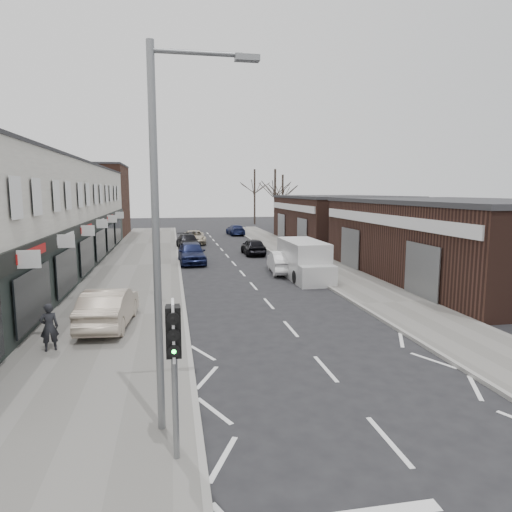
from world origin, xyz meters
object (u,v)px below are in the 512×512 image
traffic_light (174,344)px  parked_car_left_b (188,242)px  parked_car_left_a (192,253)px  parked_car_right_b (253,247)px  white_van (304,261)px  parked_car_right_c (236,230)px  parked_car_right_a (282,262)px  warning_sign (156,254)px  street_lamp (164,221)px  sedan_on_pavement (109,307)px  pedestrian (49,327)px  parked_car_left_c (194,237)px

traffic_light → parked_car_left_b: 33.03m
parked_car_left_a → parked_car_right_b: 6.35m
traffic_light → white_van: (7.80, 17.78, -1.35)m
traffic_light → parked_car_right_c: bearing=80.6°
traffic_light → parked_car_right_a: traffic_light is taller
traffic_light → parked_car_right_a: bearing=70.6°
warning_sign → white_van: bearing=23.7°
white_van → parked_car_right_c: size_ratio=1.36×
street_lamp → parked_car_right_c: bearing=80.1°
parked_car_right_c → traffic_light: bearing=76.9°
traffic_light → parked_car_right_b: bearing=76.9°
parked_car_left_b → parked_car_right_c: parked_car_left_b is taller
parked_car_left_a → parked_car_left_b: (0.05, 8.35, -0.12)m
parked_car_left_b → parked_car_left_a: bearing=-94.8°
parked_car_left_a → parked_car_right_c: size_ratio=1.09×
warning_sign → parked_car_left_b: warning_sign is taller
warning_sign → parked_car_right_a: warning_sign is taller
sedan_on_pavement → parked_car_right_c: bearing=-100.8°
street_lamp → parked_car_left_a: 23.75m
traffic_light → street_lamp: street_lamp is taller
traffic_light → sedan_on_pavement: traffic_light is taller
street_lamp → parked_car_right_c: street_lamp is taller
warning_sign → parked_car_right_c: size_ratio=0.63×
pedestrian → parked_car_left_b: bearing=-120.3°
pedestrian → street_lamp: bearing=105.5°
warning_sign → sedan_on_pavement: (-1.64, -4.75, -1.34)m
warning_sign → parked_car_right_b: size_ratio=0.68×
parked_car_left_b → parked_car_right_a: 14.33m
parked_car_left_b → parked_car_right_b: (5.14, -4.69, 0.01)m
sedan_on_pavement → pedestrian: pedestrian is taller
street_lamp → white_van: (7.93, 16.56, -3.55)m
sedan_on_pavement → parked_car_left_b: (3.86, 23.69, -0.19)m
street_lamp → parked_car_left_c: street_lamp is taller
street_lamp → sedan_on_pavement: 9.17m
parked_car_right_c → warning_sign: bearing=71.4°
sedan_on_pavement → parked_car_left_c: (4.60, 27.64, -0.20)m
pedestrian → parked_car_right_a: bearing=-148.8°
parked_car_left_a → traffic_light: bearing=-95.1°
sedan_on_pavement → parked_car_right_b: size_ratio=1.12×
warning_sign → sedan_on_pavement: warning_sign is taller
traffic_light → warning_sign: 14.04m
sedan_on_pavement → pedestrian: 2.88m
parked_car_right_a → pedestrian: bearing=55.3°
parked_car_left_c → sedan_on_pavement: bearing=-98.9°
street_lamp → sedan_on_pavement: (-2.27, 8.05, -3.76)m
parked_car_right_c → pedestrian: bearing=69.7°
white_van → parked_car_left_b: (-6.34, 15.18, -0.40)m
pedestrian → parked_car_left_b: 26.69m
street_lamp → traffic_light: bearing=-84.1°
sedan_on_pavement → parked_car_right_a: 14.03m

